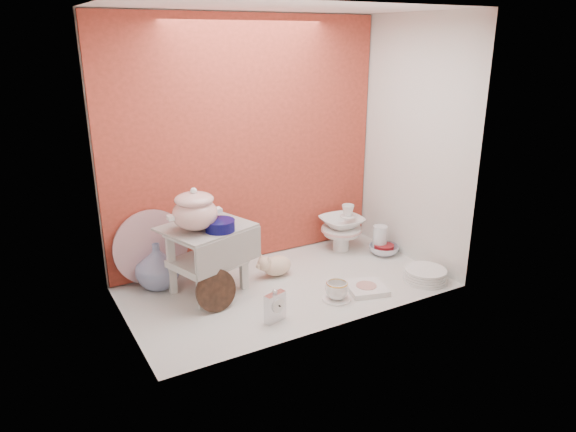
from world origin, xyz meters
The scene contains 17 objects.
ground centered at (0.00, 0.00, 0.00)m, with size 1.80×1.80×0.00m, color silver.
niche_shell centered at (0.00, 0.18, 0.93)m, with size 1.86×1.03×1.53m.
step_stool centered at (-0.40, 0.18, 0.19)m, with size 0.45×0.38×0.39m, color silver, non-canonical shape.
soup_tureen centered at (-0.48, 0.13, 0.51)m, with size 0.28×0.28×0.24m, color white, non-canonical shape.
cobalt_bowl centered at (-0.36, 0.07, 0.42)m, with size 0.16×0.16×0.06m, color #0A0A4C.
floral_platter centered at (-0.64, 0.44, 0.22)m, with size 0.44×0.05×0.44m, color silver, non-canonical shape.
blue_white_vase centered at (-0.64, 0.36, 0.13)m, with size 0.25×0.25×0.26m, color silver.
lacquer_tray centered at (-0.45, -0.06, 0.11)m, with size 0.23×0.07×0.22m, color black, non-canonical shape.
mantel_clock centered at (-0.24, -0.31, 0.09)m, with size 0.12×0.04×0.17m, color silver.
plush_pig centered at (0.02, 0.16, 0.07)m, with size 0.22×0.15×0.13m, color beige.
teacup_saucer centered at (0.16, -0.28, 0.01)m, with size 0.15×0.15×0.01m, color white.
gold_rim_teacup centered at (0.16, -0.28, 0.06)m, with size 0.12×0.12×0.10m, color white.
lattice_dish centered at (0.37, -0.27, 0.01)m, with size 0.21×0.21×0.03m, color white.
dinner_plate_stack centered at (0.75, -0.34, 0.04)m, with size 0.26×0.26×0.07m, color white.
crystal_bowl centered at (0.79, 0.10, 0.03)m, with size 0.20×0.20×0.06m, color silver.
clear_glass_vase centered at (0.78, 0.14, 0.09)m, with size 0.09×0.09×0.19m, color silver.
porcelain_tower centered at (0.59, 0.30, 0.16)m, with size 0.27×0.27×0.31m, color white, non-canonical shape.
Camera 1 is at (-1.35, -2.38, 1.36)m, focal length 32.90 mm.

